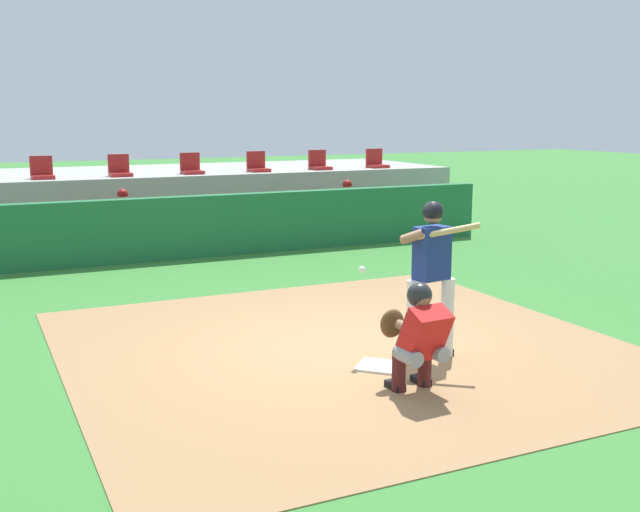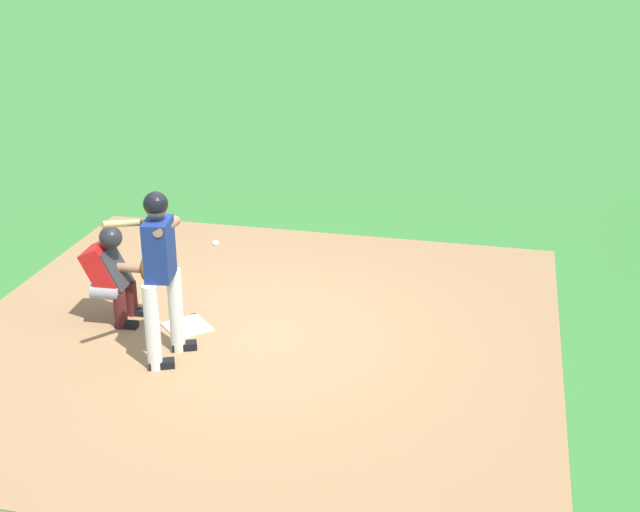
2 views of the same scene
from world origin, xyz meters
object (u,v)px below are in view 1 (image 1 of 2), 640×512
object	(u,v)px
home_plate	(378,366)
catcher_crouched	(418,334)
stadium_seat_2	(42,172)
stadium_seat_3	(120,170)
stadium_seat_5	(258,166)
stadium_seat_7	(376,162)
batter_at_plate	(431,269)
stadium_seat_6	(319,164)
stadium_seat_4	(191,168)
dugout_player_0	(125,221)
dugout_player_1	(350,208)

from	to	relation	value
home_plate	catcher_crouched	world-z (taller)	catcher_crouched
stadium_seat_2	stadium_seat_3	bearing A→B (deg)	0.00
home_plate	stadium_seat_5	size ratio (longest dim) A/B	0.92
catcher_crouched	stadium_seat_7	distance (m)	12.41
batter_at_plate	stadium_seat_6	distance (m)	10.68
stadium_seat_6	stadium_seat_2	bearing A→B (deg)	180.00
stadium_seat_4	dugout_player_0	bearing A→B (deg)	-133.71
stadium_seat_2	dugout_player_0	bearing A→B (deg)	-57.33
batter_at_plate	stadium_seat_2	size ratio (longest dim) A/B	3.76
dugout_player_1	stadium_seat_6	bearing A→B (deg)	84.49
home_plate	stadium_seat_4	size ratio (longest dim) A/B	0.92
catcher_crouched	home_plate	bearing A→B (deg)	88.66
catcher_crouched	dugout_player_1	world-z (taller)	dugout_player_1
dugout_player_0	stadium_seat_6	distance (m)	5.65
home_plate	dugout_player_0	size ratio (longest dim) A/B	0.34
batter_at_plate	dugout_player_1	size ratio (longest dim) A/B	1.39
stadium_seat_4	stadium_seat_6	bearing A→B (deg)	0.00
home_plate	batter_at_plate	xyz separation A→B (m)	(0.69, 0.06, 1.01)
dugout_player_1	home_plate	bearing A→B (deg)	-115.39
batter_at_plate	stadium_seat_2	distance (m)	10.61
home_plate	catcher_crouched	xyz separation A→B (m)	(-0.02, -0.81, 0.59)
home_plate	stadium_seat_3	world-z (taller)	stadium_seat_3
stadium_seat_7	stadium_seat_2	bearing A→B (deg)	180.00
catcher_crouched	stadium_seat_4	distance (m)	11.06
home_plate	dugout_player_0	bearing A→B (deg)	97.92
dugout_player_0	stadium_seat_4	distance (m)	2.94
dugout_player_1	stadium_seat_6	xyz separation A→B (m)	(0.20, 2.03, 0.86)
stadium_seat_6	dugout_player_1	bearing A→B (deg)	-95.51
batter_at_plate	dugout_player_1	distance (m)	8.70
stadium_seat_2	stadium_seat_7	distance (m)	8.12
dugout_player_0	stadium_seat_5	xyz separation A→B (m)	(3.57, 2.03, 0.86)
catcher_crouched	stadium_seat_2	xyz separation A→B (m)	(-2.42, 10.99, 0.93)
stadium_seat_6	stadium_seat_7	xyz separation A→B (m)	(1.62, 0.00, 0.00)
stadium_seat_7	catcher_crouched	bearing A→B (deg)	-117.45
dugout_player_1	stadium_seat_3	size ratio (longest dim) A/B	2.71
stadium_seat_3	stadium_seat_5	bearing A→B (deg)	0.00
home_plate	stadium_seat_4	distance (m)	10.32
stadium_seat_3	stadium_seat_5	xyz separation A→B (m)	(3.25, 0.00, 0.00)
dugout_player_1	stadium_seat_5	size ratio (longest dim) A/B	2.71
dugout_player_1	stadium_seat_6	size ratio (longest dim) A/B	2.71
home_plate	stadium_seat_7	distance (m)	11.76
catcher_crouched	stadium_seat_5	world-z (taller)	stadium_seat_5
dugout_player_0	stadium_seat_2	bearing A→B (deg)	122.67
batter_at_plate	dugout_player_0	world-z (taller)	batter_at_plate
dugout_player_0	stadium_seat_5	world-z (taller)	stadium_seat_5
home_plate	stadium_seat_4	world-z (taller)	stadium_seat_4
catcher_crouched	dugout_player_1	bearing A→B (deg)	66.54
stadium_seat_4	stadium_seat_7	size ratio (longest dim) A/B	1.00
catcher_crouched	stadium_seat_2	size ratio (longest dim) A/B	3.25
stadium_seat_3	stadium_seat_7	xyz separation A→B (m)	(6.50, 0.00, 0.00)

